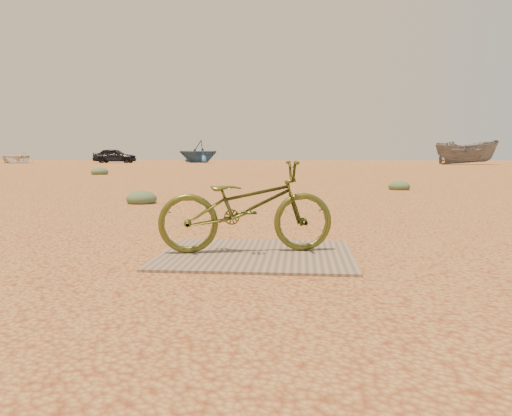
# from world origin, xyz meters

# --- Properties ---
(ground) EXTENTS (120.00, 120.00, 0.00)m
(ground) POSITION_xyz_m (0.00, 0.00, 0.00)
(ground) COLOR tan
(ground) RESTS_ON ground
(plywood_board) EXTENTS (1.61, 1.33, 0.02)m
(plywood_board) POSITION_xyz_m (0.48, 0.43, 0.01)
(plywood_board) COLOR #816F56
(plywood_board) RESTS_ON ground
(bicycle) EXTENTS (1.55, 0.81, 0.78)m
(bicycle) POSITION_xyz_m (0.39, 0.50, 0.41)
(bicycle) COLOR #494F1B
(bicycle) RESTS_ON plywood_board
(car) EXTENTS (3.90, 1.73, 1.30)m
(car) POSITION_xyz_m (-16.19, 40.77, 0.65)
(car) COLOR black
(car) RESTS_ON ground
(boat_near_left) EXTENTS (5.93, 6.19, 1.04)m
(boat_near_left) POSITION_xyz_m (-24.87, 39.32, 0.52)
(boat_near_left) COLOR silver
(boat_near_left) RESTS_ON ground
(boat_far_left) EXTENTS (5.35, 5.34, 2.13)m
(boat_far_left) POSITION_xyz_m (-8.83, 42.77, 1.07)
(boat_far_left) COLOR #31587F
(boat_far_left) RESTS_ON ground
(boat_mid_right) EXTENTS (5.00, 2.22, 1.88)m
(boat_mid_right) POSITION_xyz_m (13.54, 36.39, 0.94)
(boat_mid_right) COLOR slate
(boat_mid_right) RESTS_ON ground
(kale_a) EXTENTS (0.52, 0.52, 0.29)m
(kale_a) POSITION_xyz_m (-1.90, 4.68, 0.00)
(kale_a) COLOR #5A754C
(kale_a) RESTS_ON ground
(kale_b) EXTENTS (0.51, 0.51, 0.28)m
(kale_b) POSITION_xyz_m (3.17, 8.44, 0.00)
(kale_b) COLOR #5A754C
(kale_b) RESTS_ON ground
(kale_c) EXTENTS (0.70, 0.70, 0.39)m
(kale_c) POSITION_xyz_m (-7.37, 16.03, 0.00)
(kale_c) COLOR #5A754C
(kale_c) RESTS_ON ground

